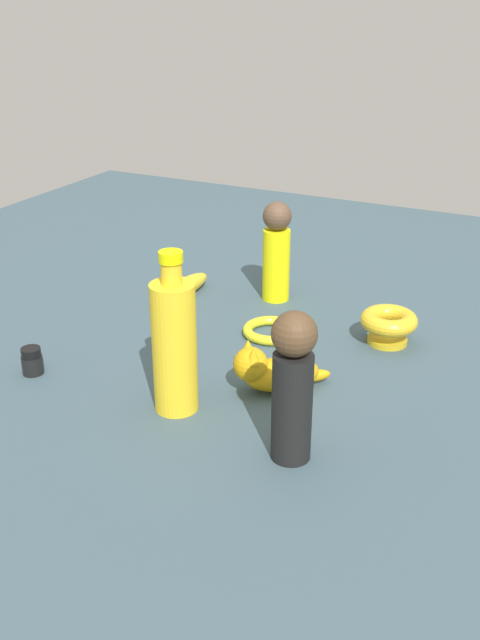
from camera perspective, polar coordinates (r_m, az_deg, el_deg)
The scene contains 9 objects.
ground at distance 1.30m, azimuth -0.00°, elevation -1.99°, with size 2.00×2.00×0.00m, color #384C56.
bowl at distance 1.32m, azimuth 11.39°, elevation -0.24°, with size 0.10×0.10×0.06m.
bangle at distance 1.34m, azimuth 2.41°, elevation -0.81°, with size 0.10×0.10×0.02m, color yellow.
bottle_tall at distance 1.07m, azimuth -5.08°, elevation -1.87°, with size 0.07×0.07×0.25m.
banana at distance 1.51m, azimuth -4.25°, elevation 2.56°, with size 0.15×0.04×0.04m, color gold.
nail_polish_jar at distance 1.25m, azimuth -15.74°, elevation -3.06°, with size 0.03×0.03×0.05m.
cat_figurine at distance 1.15m, azimuth 2.60°, elevation -3.91°, with size 0.13×0.13×0.09m.
person_figure_child at distance 0.96m, azimuth 4.08°, elevation -4.98°, with size 0.07×0.07×0.21m.
person_figure_adult at distance 1.46m, azimuth 2.83°, elevation 5.36°, with size 0.06×0.06×0.20m.
Camera 1 is at (0.52, -1.04, 0.58)m, focal length 41.51 mm.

